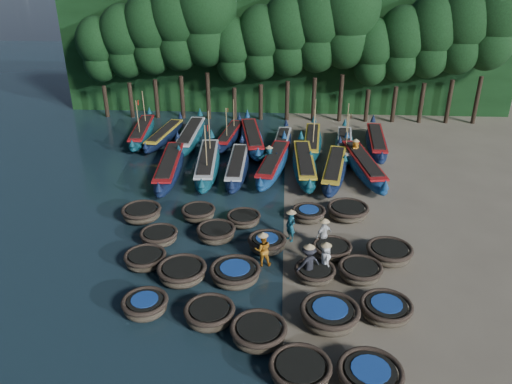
# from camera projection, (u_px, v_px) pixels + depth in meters

# --- Properties ---
(ground) EXTENTS (120.00, 120.00, 0.00)m
(ground) POSITION_uv_depth(u_px,v_px,m) (284.00, 237.00, 26.11)
(ground) COLOR #7C715B
(ground) RESTS_ON ground
(foliage_wall) EXTENTS (40.00, 3.00, 10.00)m
(foliage_wall) POSITION_uv_depth(u_px,v_px,m) (287.00, 55.00, 45.02)
(foliage_wall) COLOR black
(foliage_wall) RESTS_ON ground
(coracle_3) EXTENTS (2.22, 2.22, 0.72)m
(coracle_3) POSITION_uv_depth(u_px,v_px,m) (300.00, 370.00, 17.26)
(coracle_3) COLOR brown
(coracle_3) RESTS_ON ground
(coracle_4) EXTENTS (2.67, 2.67, 0.75)m
(coracle_4) POSITION_uv_depth(u_px,v_px,m) (370.00, 376.00, 17.02)
(coracle_4) COLOR brown
(coracle_4) RESTS_ON ground
(coracle_5) EXTENTS (2.25, 2.25, 0.76)m
(coracle_5) POSITION_uv_depth(u_px,v_px,m) (145.00, 305.00, 20.38)
(coracle_5) COLOR brown
(coracle_5) RESTS_ON ground
(coracle_6) EXTENTS (2.22, 2.22, 0.78)m
(coracle_6) POSITION_uv_depth(u_px,v_px,m) (210.00, 314.00, 19.89)
(coracle_6) COLOR brown
(coracle_6) RESTS_ON ground
(coracle_7) EXTENTS (2.44, 2.44, 0.78)m
(coracle_7) POSITION_uv_depth(u_px,v_px,m) (259.00, 333.00, 18.92)
(coracle_7) COLOR brown
(coracle_7) RESTS_ON ground
(coracle_8) EXTENTS (2.42, 2.42, 0.85)m
(coracle_8) POSITION_uv_depth(u_px,v_px,m) (330.00, 315.00, 19.78)
(coracle_8) COLOR brown
(coracle_8) RESTS_ON ground
(coracle_9) EXTENTS (2.16, 2.16, 0.70)m
(coracle_9) POSITION_uv_depth(u_px,v_px,m) (386.00, 309.00, 20.23)
(coracle_9) COLOR brown
(coracle_9) RESTS_ON ground
(coracle_10) EXTENTS (2.14, 2.14, 0.68)m
(coracle_10) POSITION_uv_depth(u_px,v_px,m) (145.00, 259.00, 23.52)
(coracle_10) COLOR brown
(coracle_10) RESTS_ON ground
(coracle_11) EXTENTS (2.67, 2.67, 0.80)m
(coracle_11) POSITION_uv_depth(u_px,v_px,m) (182.00, 272.00, 22.44)
(coracle_11) COLOR brown
(coracle_11) RESTS_ON ground
(coracle_12) EXTENTS (2.32, 2.32, 0.78)m
(coracle_12) POSITION_uv_depth(u_px,v_px,m) (235.00, 273.00, 22.38)
(coracle_12) COLOR brown
(coracle_12) RESTS_ON ground
(coracle_13) EXTENTS (1.95, 1.95, 0.64)m
(coracle_13) POSITION_uv_depth(u_px,v_px,m) (315.00, 273.00, 22.58)
(coracle_13) COLOR brown
(coracle_13) RESTS_ON ground
(coracle_14) EXTENTS (2.39, 2.39, 0.74)m
(coracle_14) POSITION_uv_depth(u_px,v_px,m) (360.00, 271.00, 22.57)
(coracle_14) COLOR brown
(coracle_14) RESTS_ON ground
(coracle_15) EXTENTS (2.29, 2.29, 0.70)m
(coracle_15) POSITION_uv_depth(u_px,v_px,m) (159.00, 236.00, 25.36)
(coracle_15) COLOR brown
(coracle_15) RESTS_ON ground
(coracle_16) EXTENTS (2.47, 2.47, 0.78)m
(coracle_16) POSITION_uv_depth(u_px,v_px,m) (216.00, 233.00, 25.59)
(coracle_16) COLOR brown
(coracle_16) RESTS_ON ground
(coracle_17) EXTENTS (1.93, 1.93, 0.78)m
(coracle_17) POSITION_uv_depth(u_px,v_px,m) (267.00, 243.00, 24.67)
(coracle_17) COLOR brown
(coracle_17) RESTS_ON ground
(coracle_18) EXTENTS (1.95, 1.95, 0.66)m
(coracle_18) POSITION_uv_depth(u_px,v_px,m) (332.00, 250.00, 24.29)
(coracle_18) COLOR brown
(coracle_18) RESTS_ON ground
(coracle_19) EXTENTS (2.23, 2.23, 0.79)m
(coracle_19) POSITION_uv_depth(u_px,v_px,m) (389.00, 253.00, 23.88)
(coracle_19) COLOR brown
(coracle_19) RESTS_ON ground
(coracle_20) EXTENTS (2.60, 2.60, 0.78)m
(coracle_20) POSITION_uv_depth(u_px,v_px,m) (142.00, 213.00, 27.51)
(coracle_20) COLOR brown
(coracle_20) RESTS_ON ground
(coracle_21) EXTENTS (2.18, 2.18, 0.73)m
(coracle_21) POSITION_uv_depth(u_px,v_px,m) (198.00, 213.00, 27.59)
(coracle_21) COLOR brown
(coracle_21) RESTS_ON ground
(coracle_22) EXTENTS (2.22, 2.22, 0.66)m
(coracle_22) POSITION_uv_depth(u_px,v_px,m) (244.00, 219.00, 27.07)
(coracle_22) COLOR brown
(coracle_22) RESTS_ON ground
(coracle_23) EXTENTS (1.89, 1.89, 0.72)m
(coracle_23) POSITION_uv_depth(u_px,v_px,m) (309.00, 214.00, 27.50)
(coracle_23) COLOR brown
(coracle_23) RESTS_ON ground
(coracle_24) EXTENTS (2.87, 2.87, 0.77)m
(coracle_24) POSITION_uv_depth(u_px,v_px,m) (348.00, 211.00, 27.72)
(coracle_24) COLOR brown
(coracle_24) RESTS_ON ground
(long_boat_2) EXTENTS (2.24, 9.15, 1.61)m
(long_boat_2) POSITION_uv_depth(u_px,v_px,m) (170.00, 167.00, 32.99)
(long_boat_2) COLOR #10233D
(long_boat_2) RESTS_ON ground
(long_boat_3) EXTENTS (2.22, 9.10, 3.87)m
(long_boat_3) POSITION_uv_depth(u_px,v_px,m) (207.00, 164.00, 33.46)
(long_boat_3) COLOR #0F535A
(long_boat_3) RESTS_ON ground
(long_boat_4) EXTENTS (1.47, 8.28, 1.46)m
(long_boat_4) POSITION_uv_depth(u_px,v_px,m) (237.00, 166.00, 33.18)
(long_boat_4) COLOR #10233D
(long_boat_4) RESTS_ON ground
(long_boat_5) EXTENTS (2.92, 8.67, 1.55)m
(long_boat_5) POSITION_uv_depth(u_px,v_px,m) (273.00, 164.00, 33.53)
(long_boat_5) COLOR navy
(long_boat_5) RESTS_ON ground
(long_boat_6) EXTENTS (1.88, 8.86, 1.56)m
(long_boat_6) POSITION_uv_depth(u_px,v_px,m) (304.00, 164.00, 33.41)
(long_boat_6) COLOR #0F535A
(long_boat_6) RESTS_ON ground
(long_boat_7) EXTENTS (2.88, 8.45, 1.51)m
(long_boat_7) POSITION_uv_depth(u_px,v_px,m) (334.00, 169.00, 32.71)
(long_boat_7) COLOR #10233D
(long_boat_7) RESTS_ON ground
(long_boat_8) EXTENTS (2.93, 9.07, 1.61)m
(long_boat_8) POSITION_uv_depth(u_px,v_px,m) (363.00, 165.00, 33.25)
(long_boat_8) COLOR navy
(long_boat_8) RESTS_ON ground
(long_boat_9) EXTENTS (2.21, 8.32, 3.55)m
(long_boat_9) POSITION_uv_depth(u_px,v_px,m) (142.00, 132.00, 39.43)
(long_boat_9) COLOR #0F535A
(long_boat_9) RESTS_ON ground
(long_boat_10) EXTENTS (2.46, 7.59, 1.35)m
(long_boat_10) POSITION_uv_depth(u_px,v_px,m) (165.00, 135.00, 38.86)
(long_boat_10) COLOR #10233D
(long_boat_10) RESTS_ON ground
(long_boat_11) EXTENTS (1.70, 8.99, 1.58)m
(long_boat_11) POSITION_uv_depth(u_px,v_px,m) (191.00, 136.00, 38.50)
(long_boat_11) COLOR #0F535A
(long_boat_11) RESTS_ON ground
(long_boat_12) EXTENTS (2.18, 7.30, 3.12)m
(long_boat_12) POSITION_uv_depth(u_px,v_px,m) (230.00, 136.00, 38.84)
(long_boat_12) COLOR #10233D
(long_boat_12) RESTS_ON ground
(long_boat_13) EXTENTS (2.94, 8.93, 1.59)m
(long_boat_13) POSITION_uv_depth(u_px,v_px,m) (252.00, 138.00, 38.02)
(long_boat_13) COLOR navy
(long_boat_13) RESTS_ON ground
(long_boat_14) EXTENTS (1.95, 7.50, 1.32)m
(long_boat_14) POSITION_uv_depth(u_px,v_px,m) (282.00, 144.00, 37.14)
(long_boat_14) COLOR #10233D
(long_boat_14) RESTS_ON ground
(long_boat_15) EXTENTS (2.03, 8.23, 3.50)m
(long_boat_15) POSITION_uv_depth(u_px,v_px,m) (312.00, 142.00, 37.46)
(long_boat_15) COLOR #0F535A
(long_boat_15) RESTS_ON ground
(long_boat_16) EXTENTS (2.16, 7.93, 3.39)m
(long_boat_16) POSITION_uv_depth(u_px,v_px,m) (344.00, 145.00, 36.86)
(long_boat_16) COLOR #0F535A
(long_boat_16) RESTS_ON ground
(long_boat_17) EXTENTS (2.13, 8.45, 1.49)m
(long_boat_17) POSITION_uv_depth(u_px,v_px,m) (376.00, 142.00, 37.36)
(long_boat_17) COLOR #10233D
(long_boat_17) RESTS_ON ground
(fisherman_0) EXTENTS (0.65, 0.87, 1.81)m
(fisherman_0) POSITION_uv_depth(u_px,v_px,m) (325.00, 258.00, 22.74)
(fisherman_0) COLOR silver
(fisherman_0) RESTS_ON ground
(fisherman_1) EXTENTS (0.70, 0.74, 1.89)m
(fisherman_1) POSITION_uv_depth(u_px,v_px,m) (291.00, 224.00, 25.38)
(fisherman_1) COLOR #185466
(fisherman_1) RESTS_ON ground
(fisherman_2) EXTENTS (0.90, 0.75, 1.88)m
(fisherman_2) POSITION_uv_depth(u_px,v_px,m) (263.00, 249.00, 23.40)
(fisherman_2) COLOR orange
(fisherman_2) RESTS_ON ground
(fisherman_3) EXTENTS (1.34, 1.16, 2.00)m
(fisherman_3) POSITION_uv_depth(u_px,v_px,m) (308.00, 262.00, 22.31)
(fisherman_3) COLOR black
(fisherman_3) RESTS_ON ground
(fisherman_4) EXTENTS (1.00, 0.89, 1.83)m
(fisherman_4) POSITION_uv_depth(u_px,v_px,m) (324.00, 233.00, 24.69)
(fisherman_4) COLOR silver
(fisherman_4) RESTS_ON ground
(fisherman_5) EXTENTS (1.55, 0.66, 1.82)m
(fisherman_5) POSITION_uv_depth(u_px,v_px,m) (269.00, 158.00, 33.81)
(fisherman_5) COLOR #185466
(fisherman_5) RESTS_ON ground
(fisherman_6) EXTENTS (0.95, 1.01, 1.93)m
(fisherman_6) POSITION_uv_depth(u_px,v_px,m) (355.00, 151.00, 34.68)
(fisherman_6) COLOR orange
(fisherman_6) RESTS_ON ground
(tree_0) EXTENTS (3.68, 3.68, 8.68)m
(tree_0) POSITION_uv_depth(u_px,v_px,m) (99.00, 49.00, 42.30)
(tree_0) COLOR black
(tree_0) RESTS_ON ground
(tree_1) EXTENTS (4.09, 4.09, 9.65)m
(tree_1) POSITION_uv_depth(u_px,v_px,m) (124.00, 41.00, 41.88)
(tree_1) COLOR black
(tree_1) RESTS_ON ground
(tree_2) EXTENTS (4.51, 4.51, 10.63)m
(tree_2) POSITION_uv_depth(u_px,v_px,m) (151.00, 33.00, 41.46)
(tree_2) COLOR black
(tree_2) RESTS_ON ground
(tree_3) EXTENTS (4.92, 4.92, 11.60)m
(tree_3) POSITION_uv_depth(u_px,v_px,m) (177.00, 25.00, 41.05)
(tree_3) COLOR black
(tree_3) RESTS_ON ground
(tree_4) EXTENTS (5.34, 5.34, 12.58)m
(tree_4) POSITION_uv_depth(u_px,v_px,m) (205.00, 16.00, 40.63)
(tree_4) COLOR black
(tree_4) RESTS_ON ground
(tree_5) EXTENTS (3.68, 3.68, 8.68)m
(tree_5) POSITION_uv_depth(u_px,v_px,m) (234.00, 50.00, 41.69)
(tree_5) COLOR black
(tree_5) RESTS_ON ground
(tree_6) EXTENTS (4.09, 4.09, 9.65)m
(tree_6) POSITION_uv_depth(u_px,v_px,m) (261.00, 42.00, 41.28)
(tree_6) COLOR black
(tree_6) RESTS_ON ground
(tree_7) EXTENTS (4.51, 4.51, 10.63)m
(tree_7) POSITION_uv_depth(u_px,v_px,m) (289.00, 34.00, 40.86)
(tree_7) COLOR black
(tree_7) RESTS_ON ground
(tree_8) EXTENTS (4.92, 4.92, 11.60)m
(tree_8) POSITION_uv_depth(u_px,v_px,m) (318.00, 26.00, 40.44)
(tree_8) COLOR black
(tree_8) RESTS_ON ground
(tree_9) EXTENTS (5.34, 5.34, 12.58)m
(tree_9) POSITION_uv_depth(u_px,v_px,m) (347.00, 17.00, 40.03)
(tree_9) COLOR black
(tree_9) RESTS_ON ground
(tree_10) EXTENTS (3.68, 3.68, 8.68)m
(tree_10) POSITION_uv_depth(u_px,v_px,m) (372.00, 52.00, 41.09)
(tree_10) COLOR black
(tree_10) RESTS_ON ground
(tree_11) EXTENTS (4.09, 4.09, 9.65)m
(tree_11) POSITION_uv_depth(u_px,v_px,m) (402.00, 44.00, 40.67)
(tree_11) COLOR black
(tree_11) RESTS_ON ground
(tree_12) EXTENTS (4.51, 4.51, 10.63)m
(tree_12) POSITION_uv_depth(u_px,v_px,m) (431.00, 35.00, 40.26)
(tree_12) COLOR black
(tree_12) RESTS_ON ground
(tree_13) EXTENTS (4.92, 4.92, 11.60)m
(tree_13) POSITION_uv_depth(u_px,v_px,m) (462.00, 27.00, 39.84)
(tree_13) COLOR black
(tree_13) RESTS_ON ground
(tree_14) EXTENTS (5.34, 5.34, 12.58)m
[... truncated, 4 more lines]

